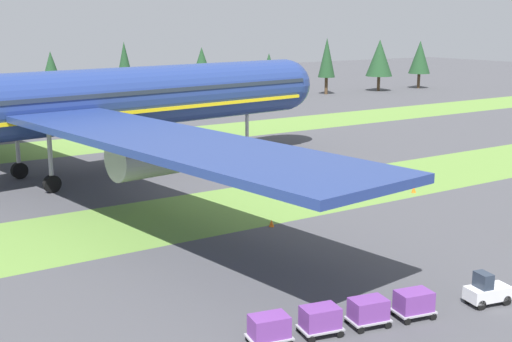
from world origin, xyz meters
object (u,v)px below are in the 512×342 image
baggage_tug (487,291)px  cargo_dolly_third (320,318)px  cargo_dolly_second (368,310)px  taxiway_marker_0 (272,223)px  cargo_dolly_fourth (269,327)px  cargo_dolly_lead (414,302)px  airliner (51,104)px  taxiway_marker_1 (414,189)px

baggage_tug → cargo_dolly_third: baggage_tug is taller
cargo_dolly_second → taxiway_marker_0: (6.20, 17.97, -0.62)m
baggage_tug → cargo_dolly_fourth: baggage_tug is taller
cargo_dolly_second → cargo_dolly_fourth: size_ratio=1.00×
cargo_dolly_lead → cargo_dolly_third: size_ratio=1.00×
airliner → cargo_dolly_third: 42.97m
taxiway_marker_0 → taxiway_marker_1: 17.80m
airliner → cargo_dolly_lead: (6.05, -43.58, -7.09)m
taxiway_marker_1 → taxiway_marker_0: bearing=-174.9°
airliner → taxiway_marker_0: size_ratio=146.59×
cargo_dolly_lead → taxiway_marker_0: cargo_dolly_lead is taller
airliner → baggage_tug: bearing=6.8°
cargo_dolly_lead → cargo_dolly_fourth: size_ratio=1.00×
taxiway_marker_1 → cargo_dolly_fourth: bearing=-148.2°
cargo_dolly_second → taxiway_marker_1: size_ratio=3.64×
cargo_dolly_third → cargo_dolly_fourth: (-2.84, 0.60, 0.00)m
airliner → taxiway_marker_0: airliner is taller
cargo_dolly_fourth → taxiway_marker_1: cargo_dolly_fourth is taller
cargo_dolly_lead → taxiway_marker_1: cargo_dolly_lead is taller
airliner → cargo_dolly_fourth: size_ratio=35.06×
cargo_dolly_third → cargo_dolly_fourth: bearing=-90.0°
cargo_dolly_lead → cargo_dolly_third: 5.80m
baggage_tug → cargo_dolly_second: 7.93m
airliner → taxiway_marker_1: airliner is taller
cargo_dolly_third → taxiway_marker_1: 32.81m
taxiway_marker_0 → airliner: bearing=110.6°
cargo_dolly_third → taxiway_marker_1: cargo_dolly_third is taller
taxiway_marker_0 → cargo_dolly_second: bearing=-109.0°
airliner → taxiway_marker_0: (9.41, -25.01, -7.72)m
airliner → cargo_dolly_lead: size_ratio=35.06×
baggage_tug → taxiway_marker_0: size_ratio=4.78×
airliner → cargo_dolly_fourth: (-2.47, -41.78, -7.09)m
cargo_dolly_third → taxiway_marker_1: size_ratio=3.64×
airliner → baggage_tug: 46.50m
cargo_dolly_fourth → baggage_tug: bearing=90.0°
taxiway_marker_0 → cargo_dolly_third: bearing=-117.5°
cargo_dolly_third → taxiway_marker_1: bearing=137.2°
baggage_tug → cargo_dolly_third: 10.83m
cargo_dolly_third → cargo_dolly_fourth: size_ratio=1.00×
cargo_dolly_lead → airliner: bearing=-160.2°
cargo_dolly_lead → taxiway_marker_0: 18.88m
cargo_dolly_second → cargo_dolly_third: 2.90m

